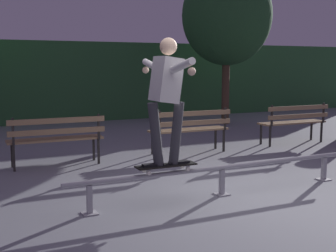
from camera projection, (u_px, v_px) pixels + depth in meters
The scene contains 9 objects.
ground_plane at pixel (232, 200), 5.79m from camera, with size 90.00×90.00×0.00m, color slate.
hedge_backdrop at pixel (65, 81), 13.86m from camera, with size 24.00×1.20×2.41m, color #2D5B33.
grind_rail at pixel (222, 172), 5.97m from camera, with size 4.25×0.18×0.40m.
skateboard at pixel (166, 166), 5.60m from camera, with size 0.78×0.21×0.09m.
skateboarder at pixel (166, 90), 5.47m from camera, with size 0.62×1.41×1.56m.
park_bench_left_center at pixel (56, 135), 7.60m from camera, with size 1.61×0.44×0.88m.
park_bench_right_center at pixel (191, 126), 8.71m from camera, with size 1.61×0.44×0.88m.
park_bench_rightmost at pixel (295, 119), 9.82m from camera, with size 1.61×0.44×0.88m.
tree_far_right at pixel (227, 16), 12.78m from camera, with size 2.55×2.55×4.50m.
Camera 1 is at (-3.18, -4.69, 1.72)m, focal length 48.20 mm.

